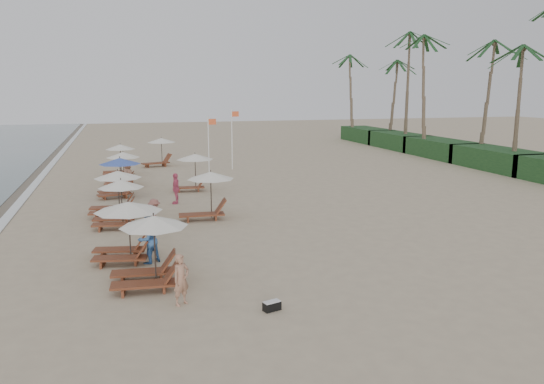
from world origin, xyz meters
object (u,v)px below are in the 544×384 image
object	(u,v)px
beachgoer_mid_a	(148,240)
beachgoer_far_b	(128,175)
lounger_station_3	(113,194)
duffel_bag	(272,306)
lounger_station_0	(147,253)
inland_station_2	(158,150)
lounger_station_6	(118,160)
inland_station_0	(206,192)
lounger_station_1	(124,229)
beachgoer_mid_b	(155,216)
lounger_station_5	(121,168)
lounger_station_2	(117,204)
flag_pole_near	(209,143)
beachgoer_near	(181,280)
beachgoer_far_a	(176,188)
lounger_station_4	(117,176)

from	to	relation	value
beachgoer_mid_a	beachgoer_far_b	distance (m)	14.89
lounger_station_3	duffel_bag	bearing A→B (deg)	-72.04
lounger_station_0	inland_station_2	distance (m)	26.83
lounger_station_6	inland_station_0	distance (m)	15.00
lounger_station_1	beachgoer_mid_b	size ratio (longest dim) A/B	1.80
lounger_station_1	lounger_station_3	distance (m)	7.38
lounger_station_5	lounger_station_2	bearing A→B (deg)	-91.46
lounger_station_3	lounger_station_6	distance (m)	12.48
lounger_station_1	flag_pole_near	world-z (taller)	flag_pole_near
lounger_station_0	beachgoer_mid_a	bearing A→B (deg)	85.71
beachgoer_far_b	beachgoer_near	bearing A→B (deg)	-162.74
inland_station_2	beachgoer_far_a	distance (m)	14.65
duffel_bag	lounger_station_2	bearing A→B (deg)	110.85
lounger_station_2	beachgoer_mid_b	distance (m)	2.16
lounger_station_0	beachgoer_mid_a	xyz separation A→B (m)	(0.17, 2.28, -0.20)
inland_station_2	flag_pole_near	world-z (taller)	flag_pole_near
lounger_station_0	inland_station_0	xyz separation A→B (m)	(3.20, 8.23, 0.23)
inland_station_0	beachgoer_far_a	size ratio (longest dim) A/B	1.69
beachgoer_mid_a	beachgoer_mid_b	bearing A→B (deg)	-130.45
lounger_station_5	beachgoer_far_b	world-z (taller)	lounger_station_5
inland_station_0	lounger_station_2	bearing A→B (deg)	-175.07
beachgoer_mid_b	lounger_station_1	bearing A→B (deg)	142.93
beachgoer_far_b	inland_station_0	bearing A→B (deg)	-144.99
lounger_station_3	beachgoer_mid_b	size ratio (longest dim) A/B	1.82
lounger_station_4	duffel_bag	size ratio (longest dim) A/B	4.80
lounger_station_2	duffel_bag	world-z (taller)	lounger_station_2
lounger_station_3	flag_pole_near	world-z (taller)	flag_pole_near
lounger_station_5	duffel_bag	world-z (taller)	lounger_station_5
lounger_station_6	beachgoer_mid_a	size ratio (longest dim) A/B	1.39
duffel_bag	beachgoer_mid_a	bearing A→B (deg)	120.35
lounger_station_4	lounger_station_5	bearing A→B (deg)	86.39
lounger_station_6	beachgoer_far_b	size ratio (longest dim) A/B	1.35
duffel_bag	beachgoer_mid_b	bearing A→B (deg)	105.36
beachgoer_far_b	beachgoer_mid_b	bearing A→B (deg)	-161.28
inland_station_0	beachgoer_near	distance (m)	10.33
lounger_station_4	beachgoer_far_b	world-z (taller)	lounger_station_4
inland_station_0	inland_station_2	size ratio (longest dim) A/B	0.98
lounger_station_4	lounger_station_6	distance (m)	7.78
beachgoer_near	beachgoer_far_b	distance (m)	19.01
lounger_station_1	lounger_station_2	world-z (taller)	lounger_station_1
lounger_station_0	beachgoer_near	world-z (taller)	lounger_station_0
lounger_station_2	beachgoer_mid_b	xyz separation A→B (m)	(1.55, -1.48, -0.28)
beachgoer_mid_a	beachgoer_mid_b	size ratio (longest dim) A/B	1.17
lounger_station_1	duffel_bag	size ratio (longest dim) A/B	4.91
lounger_station_3	lounger_station_5	size ratio (longest dim) A/B	1.12
lounger_station_3	lounger_station_4	distance (m)	4.70
beachgoer_far_a	flag_pole_near	xyz separation A→B (m)	(3.21, 8.26, 1.53)
flag_pole_near	lounger_station_1	bearing A→B (deg)	-109.02
lounger_station_6	beachgoer_near	world-z (taller)	lounger_station_6
lounger_station_1	beachgoer_mid_a	distance (m)	1.04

